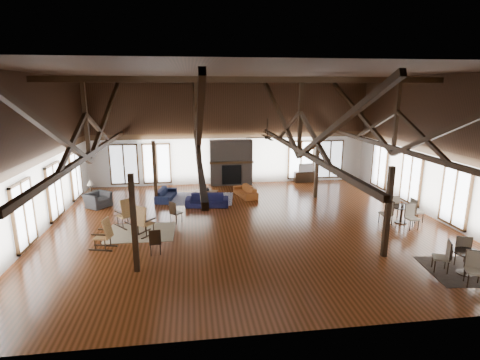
{
  "coord_description": "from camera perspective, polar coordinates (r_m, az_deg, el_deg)",
  "views": [
    {
      "loc": [
        -2.25,
        -14.27,
        5.44
      ],
      "look_at": [
        -0.23,
        1.0,
        1.65
      ],
      "focal_mm": 28.0,
      "sensor_mm": 36.0,
      "label": 1
    }
  ],
  "objects": [
    {
      "name": "floor",
      "position": [
        15.43,
        1.36,
        -6.82
      ],
      "size": [
        16.0,
        16.0,
        0.0
      ],
      "primitive_type": "plane",
      "color": "#662F15",
      "rests_on": "ground"
    },
    {
      "name": "ceiling",
      "position": [
        14.45,
        1.49,
        16.04
      ],
      "size": [
        16.0,
        14.0,
        0.02
      ],
      "primitive_type": "cube",
      "color": "black",
      "rests_on": "wall_back"
    },
    {
      "name": "wall_back",
      "position": [
        21.52,
        -1.49,
        7.3
      ],
      "size": [
        16.0,
        0.02,
        6.0
      ],
      "primitive_type": "cube",
      "color": "silver",
      "rests_on": "floor"
    },
    {
      "name": "wall_front",
      "position": [
        7.99,
        9.25,
        -4.13
      ],
      "size": [
        16.0,
        0.02,
        6.0
      ],
      "primitive_type": "cube",
      "color": "silver",
      "rests_on": "floor"
    },
    {
      "name": "wall_left",
      "position": [
        15.57,
        -29.12,
        3.05
      ],
      "size": [
        0.02,
        14.0,
        6.0
      ],
      "primitive_type": "cube",
      "color": "silver",
      "rests_on": "floor"
    },
    {
      "name": "wall_right",
      "position": [
        17.74,
        27.96,
        4.3
      ],
      "size": [
        0.02,
        14.0,
        6.0
      ],
      "primitive_type": "cube",
      "color": "silver",
      "rests_on": "floor"
    },
    {
      "name": "roof_truss",
      "position": [
        14.51,
        1.45,
        8.24
      ],
      "size": [
        15.6,
        14.07,
        3.14
      ],
      "color": "black",
      "rests_on": "wall_back"
    },
    {
      "name": "post_grid",
      "position": [
        14.96,
        1.39,
        -1.35
      ],
      "size": [
        8.16,
        7.16,
        3.05
      ],
      "color": "black",
      "rests_on": "floor"
    },
    {
      "name": "fireplace",
      "position": [
        21.46,
        -1.37,
        2.66
      ],
      "size": [
        2.5,
        0.69,
        2.6
      ],
      "color": "brown",
      "rests_on": "floor"
    },
    {
      "name": "ceiling_fan",
      "position": [
        13.66,
        4.18,
        6.61
      ],
      "size": [
        1.6,
        1.6,
        0.75
      ],
      "color": "black",
      "rests_on": "roof_truss"
    },
    {
      "name": "sofa_navy_front",
      "position": [
        17.75,
        -5.04,
        -3.1
      ],
      "size": [
        2.08,
        1.01,
        0.58
      ],
      "primitive_type": "imported",
      "rotation": [
        0.0,
        0.0,
        -0.12
      ],
      "color": "#151539",
      "rests_on": "floor"
    },
    {
      "name": "sofa_navy_left",
      "position": [
        19.14,
        -11.22,
        -2.13
      ],
      "size": [
        1.93,
        1.05,
        0.53
      ],
      "primitive_type": "imported",
      "rotation": [
        0.0,
        0.0,
        1.38
      ],
      "color": "#151C3B",
      "rests_on": "floor"
    },
    {
      "name": "sofa_orange",
      "position": [
        19.3,
        0.83,
        -1.75
      ],
      "size": [
        1.91,
        1.11,
        0.52
      ],
      "primitive_type": "imported",
      "rotation": [
        0.0,
        0.0,
        -1.33
      ],
      "color": "brown",
      "rests_on": "floor"
    },
    {
      "name": "coffee_table",
      "position": [
        18.81,
        -5.27,
        -1.86
      ],
      "size": [
        1.24,
        0.85,
        0.43
      ],
      "rotation": [
        0.0,
        0.0,
        -0.27
      ],
      "color": "brown",
      "rests_on": "floor"
    },
    {
      "name": "vase",
      "position": [
        18.81,
        -4.95,
        -1.38
      ],
      "size": [
        0.21,
        0.21,
        0.19
      ],
      "primitive_type": "imported",
      "rotation": [
        0.0,
        0.0,
        -0.21
      ],
      "color": "#B2B2B2",
      "rests_on": "coffee_table"
    },
    {
      "name": "armchair",
      "position": [
        18.82,
        -20.88,
        -2.85
      ],
      "size": [
        1.34,
        1.37,
        0.67
      ],
      "primitive_type": "imported",
      "rotation": [
        0.0,
        0.0,
        0.93
      ],
      "color": "#2C2C2F",
      "rests_on": "floor"
    },
    {
      "name": "side_table_lamp",
      "position": [
        19.4,
        -21.7,
        -2.08
      ],
      "size": [
        0.47,
        0.47,
        1.2
      ],
      "color": "black",
      "rests_on": "floor"
    },
    {
      "name": "rocking_chair_a",
      "position": [
        15.68,
        -16.96,
        -4.93
      ],
      "size": [
        0.96,
        1.03,
        1.19
      ],
      "rotation": [
        0.0,
        0.0,
        0.67
      ],
      "color": "#A27A3D",
      "rests_on": "floor"
    },
    {
      "name": "rocking_chair_b",
      "position": [
        14.62,
        -14.52,
        -6.18
      ],
      "size": [
        0.94,
        1.01,
        1.17
      ],
      "rotation": [
        0.0,
        0.0,
        -0.67
      ],
      "color": "#A27A3D",
      "rests_on": "floor"
    },
    {
      "name": "rocking_chair_c",
      "position": [
        13.86,
        -19.89,
        -7.83
      ],
      "size": [
        0.94,
        0.65,
        1.11
      ],
      "rotation": [
        0.0,
        0.0,
        1.32
      ],
      "color": "#A27A3D",
      "rests_on": "floor"
    },
    {
      "name": "side_chair_a",
      "position": [
        15.64,
        -9.96,
        -4.64
      ],
      "size": [
        0.56,
        0.56,
        0.94
      ],
      "rotation": [
        0.0,
        0.0,
        -0.78
      ],
      "color": "black",
      "rests_on": "floor"
    },
    {
      "name": "side_chair_b",
      "position": [
        12.92,
        -12.82,
        -8.9
      ],
      "size": [
        0.42,
        0.42,
        0.91
      ],
      "rotation": [
        0.0,
        0.0,
        0.11
      ],
      "color": "black",
      "rests_on": "floor"
    },
    {
      "name": "cafe_table_near",
      "position": [
        13.26,
        31.35,
        -10.23
      ],
      "size": [
        1.89,
        1.89,
        0.98
      ],
      "rotation": [
        0.0,
        0.0,
        -0.41
      ],
      "color": "black",
      "rests_on": "floor"
    },
    {
      "name": "cafe_table_far",
      "position": [
        16.87,
        23.4,
        -4.42
      ],
      "size": [
        1.89,
        1.89,
        0.98
      ],
      "rotation": [
        0.0,
        0.0,
        0.05
      ],
      "color": "black",
      "rests_on": "floor"
    },
    {
      "name": "cup_near",
      "position": [
        13.1,
        31.55,
        -9.27
      ],
      "size": [
        0.15,
        0.15,
        0.1
      ],
      "primitive_type": "imported",
      "rotation": [
        0.0,
        0.0,
        0.23
      ],
      "color": "#B2B2B2",
      "rests_on": "cafe_table_near"
    },
    {
      "name": "cup_far",
      "position": [
        16.83,
        23.53,
        -3.51
      ],
      "size": [
        0.17,
        0.17,
        0.11
      ],
      "primitive_type": "imported",
      "rotation": [
        0.0,
        0.0,
        -0.38
      ],
      "color": "#B2B2B2",
      "rests_on": "cafe_table_far"
    },
    {
      "name": "tv_console",
      "position": [
        22.64,
        9.78,
        0.5
      ],
      "size": [
        1.22,
        0.46,
        0.61
      ],
      "primitive_type": "cube",
      "color": "black",
      "rests_on": "floor"
    },
    {
      "name": "television",
      "position": [
        22.53,
        9.92,
        1.89
      ],
      "size": [
        0.89,
        0.17,
        0.51
      ],
      "primitive_type": "imported",
      "rotation": [
        0.0,
        0.0,
        0.06
      ],
      "color": "#B2B2B2",
      "rests_on": "tv_console"
    },
    {
      "name": "rug_tan",
      "position": [
        15.13,
        -14.85,
        -7.71
      ],
      "size": [
        2.6,
        2.06,
        0.01
      ],
      "primitive_type": "cube",
      "rotation": [
        0.0,
        0.0,
        -0.02
      ],
      "color": "tan",
      "rests_on": "floor"
    },
    {
      "name": "rug_navy",
      "position": [
        19.04,
        -5.74,
        -2.84
      ],
      "size": [
        3.33,
        2.68,
        0.01
      ],
      "primitive_type": "cube",
      "rotation": [
        0.0,
        0.0,
        -0.14
      ],
      "color": "#191946",
      "rests_on": "floor"
    },
    {
      "name": "rug_dark",
      "position": [
        13.64,
        30.94,
        -11.75
      ],
      "size": [
        2.4,
        2.23,
        0.01
      ],
      "primitive_type": "cube",
      "rotation": [
        0.0,
        0.0,
        -0.11
      ],
      "color": "black",
      "rests_on": "floor"
    }
  ]
}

